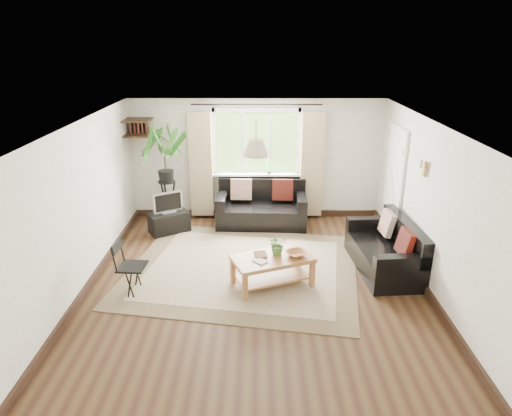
{
  "coord_description": "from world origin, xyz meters",
  "views": [
    {
      "loc": [
        0.03,
        -6.12,
        3.51
      ],
      "look_at": [
        0.0,
        0.4,
        1.05
      ],
      "focal_mm": 32.0,
      "sensor_mm": 36.0,
      "label": 1
    }
  ],
  "objects_px": {
    "sofa_back": "(262,205)",
    "folding_chair": "(132,267)",
    "coffee_table": "(272,271)",
    "tv_stand": "(169,222)",
    "sofa_right": "(384,247)",
    "palm_stand": "(166,177)"
  },
  "relations": [
    {
      "from": "sofa_back",
      "to": "folding_chair",
      "type": "height_order",
      "value": "sofa_back"
    },
    {
      "from": "coffee_table",
      "to": "folding_chair",
      "type": "bearing_deg",
      "value": -174.09
    },
    {
      "from": "sofa_back",
      "to": "folding_chair",
      "type": "relative_size",
      "value": 2.16
    },
    {
      "from": "sofa_back",
      "to": "folding_chair",
      "type": "xyz_separation_m",
      "value": [
        -1.88,
        -2.57,
        -0.01
      ]
    },
    {
      "from": "sofa_right",
      "to": "coffee_table",
      "type": "relative_size",
      "value": 1.41
    },
    {
      "from": "tv_stand",
      "to": "folding_chair",
      "type": "distance_m",
      "value": 2.21
    },
    {
      "from": "coffee_table",
      "to": "tv_stand",
      "type": "xyz_separation_m",
      "value": [
        -1.9,
        1.99,
        -0.04
      ]
    },
    {
      "from": "palm_stand",
      "to": "folding_chair",
      "type": "distance_m",
      "value": 2.64
    },
    {
      "from": "sofa_back",
      "to": "folding_chair",
      "type": "bearing_deg",
      "value": -124.14
    },
    {
      "from": "sofa_back",
      "to": "tv_stand",
      "type": "height_order",
      "value": "sofa_back"
    },
    {
      "from": "sofa_back",
      "to": "sofa_right",
      "type": "bearing_deg",
      "value": -41.58
    },
    {
      "from": "folding_chair",
      "to": "tv_stand",
      "type": "bearing_deg",
      "value": 0.48
    },
    {
      "from": "sofa_right",
      "to": "folding_chair",
      "type": "xyz_separation_m",
      "value": [
        -3.81,
        -0.73,
        0.02
      ]
    },
    {
      "from": "coffee_table",
      "to": "folding_chair",
      "type": "relative_size",
      "value": 1.44
    },
    {
      "from": "sofa_right",
      "to": "palm_stand",
      "type": "height_order",
      "value": "palm_stand"
    },
    {
      "from": "tv_stand",
      "to": "folding_chair",
      "type": "xyz_separation_m",
      "value": [
        -0.12,
        -2.2,
        0.21
      ]
    },
    {
      "from": "sofa_right",
      "to": "palm_stand",
      "type": "xyz_separation_m",
      "value": [
        -3.76,
        1.84,
        0.59
      ]
    },
    {
      "from": "sofa_back",
      "to": "sofa_right",
      "type": "relative_size",
      "value": 1.06
    },
    {
      "from": "coffee_table",
      "to": "tv_stand",
      "type": "relative_size",
      "value": 1.6
    },
    {
      "from": "sofa_back",
      "to": "folding_chair",
      "type": "distance_m",
      "value": 3.18
    },
    {
      "from": "sofa_back",
      "to": "tv_stand",
      "type": "xyz_separation_m",
      "value": [
        -1.76,
        -0.37,
        -0.21
      ]
    },
    {
      "from": "sofa_right",
      "to": "coffee_table",
      "type": "distance_m",
      "value": 1.87
    }
  ]
}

